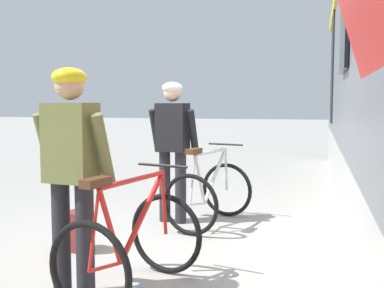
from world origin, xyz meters
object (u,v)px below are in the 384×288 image
backpack_on_platform (78,232)px  cyclist_far_in_olive (72,162)px  bicycle_far_red (132,245)px  cyclist_near_in_dark (173,139)px  bicycle_near_silver (210,193)px

backpack_on_platform → cyclist_far_in_olive: bearing=-47.9°
bicycle_far_red → backpack_on_platform: (-0.94, 0.85, -0.20)m
cyclist_far_in_olive → bicycle_far_red: cyclist_far_in_olive is taller
cyclist_near_in_dark → bicycle_near_silver: size_ratio=1.47×
bicycle_far_red → cyclist_far_in_olive: bearing=-159.9°
bicycle_far_red → backpack_on_platform: bearing=137.9°
cyclist_near_in_dark → backpack_on_platform: cyclist_near_in_dark is taller
cyclist_near_in_dark → backpack_on_platform: size_ratio=4.40×
cyclist_near_in_dark → bicycle_far_red: (0.37, -2.20, -0.65)m
bicycle_near_silver → backpack_on_platform: (-1.06, -1.32, -0.20)m
cyclist_near_in_dark → cyclist_far_in_olive: (-0.05, -2.35, 0.00)m
bicycle_near_silver → cyclist_far_in_olive: bearing=-103.0°
bicycle_far_red → cyclist_near_in_dark: bearing=99.4°
cyclist_near_in_dark → bicycle_near_silver: bearing=-4.1°
bicycle_far_red → bicycle_near_silver: bearing=86.8°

